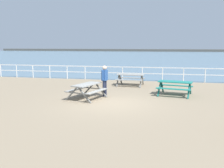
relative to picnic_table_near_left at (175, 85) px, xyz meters
The scene contains 8 objects.
ground_plane 4.02m from the picnic_table_near_left, 140.24° to the right, with size 30.00×24.00×0.20m, color gray.
sea_band 50.31m from the picnic_table_near_left, 93.47° to the left, with size 142.00×90.00×0.01m, color slate.
distant_shoreline 93.27m from the picnic_table_near_left, 91.87° to the left, with size 142.00×6.00×1.80m, color #4C4C47.
seaward_railing 6.04m from the picnic_table_near_left, 120.27° to the left, with size 23.07×0.07×1.08m.
picnic_table_near_left is the anchor object (origin of this frame).
picnic_table_mid_centre 4.85m from the picnic_table_near_left, 157.41° to the right, with size 1.94×2.15×0.80m.
picnic_table_far_left 4.00m from the picnic_table_near_left, 135.50° to the left, with size 1.88×1.63×0.80m.
visitor 3.89m from the picnic_table_near_left, 165.07° to the right, with size 0.30×0.52×1.66m.
Camera 1 is at (2.49, -11.56, 2.77)m, focal length 40.41 mm.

